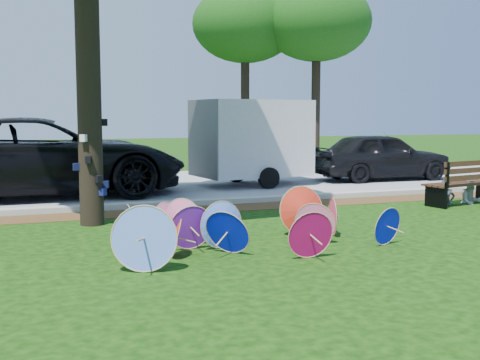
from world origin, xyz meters
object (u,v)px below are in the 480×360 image
at_px(person_left, 447,180).
at_px(person_right, 472,178).
at_px(black_van, 43,157).
at_px(cargo_trailer, 252,138).
at_px(park_bench, 461,182).
at_px(dark_pickup, 381,156).
at_px(parasol_pile, 236,225).

relative_size(person_left, person_right, 0.94).
xyz_separation_m(black_van, cargo_trailer, (5.77, 0.46, 0.40)).
bearing_deg(person_right, cargo_trailer, 131.31).
xyz_separation_m(park_bench, person_right, (0.35, 0.05, 0.09)).
relative_size(dark_pickup, person_right, 3.69).
height_order(parasol_pile, cargo_trailer, cargo_trailer).
height_order(black_van, person_left, black_van).
bearing_deg(park_bench, black_van, 141.60).
bearing_deg(person_right, black_van, 160.23).
bearing_deg(cargo_trailer, parasol_pile, -120.61).
distance_m(parasol_pile, cargo_trailer, 8.40).
height_order(black_van, person_right, black_van).
relative_size(dark_pickup, person_left, 3.93).
bearing_deg(park_bench, person_left, 161.06).
bearing_deg(black_van, person_right, -117.27).
relative_size(black_van, person_left, 6.35).
relative_size(park_bench, person_left, 1.74).
distance_m(cargo_trailer, person_left, 5.85).
height_order(parasol_pile, black_van, black_van).
bearing_deg(cargo_trailer, person_left, -69.04).
height_order(dark_pickup, person_left, dark_pickup).
height_order(parasol_pile, dark_pickup, dark_pickup).
bearing_deg(person_right, person_left, -173.32).
distance_m(black_van, cargo_trailer, 5.80).
bearing_deg(dark_pickup, parasol_pile, 137.22).
relative_size(parasol_pile, black_van, 0.65).
relative_size(parasol_pile, person_left, 4.14).
relative_size(parasol_pile, person_right, 3.89).
distance_m(black_van, person_right, 10.36).
relative_size(park_bench, person_right, 1.63).
distance_m(black_van, park_bench, 10.08).
relative_size(parasol_pile, park_bench, 2.38).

